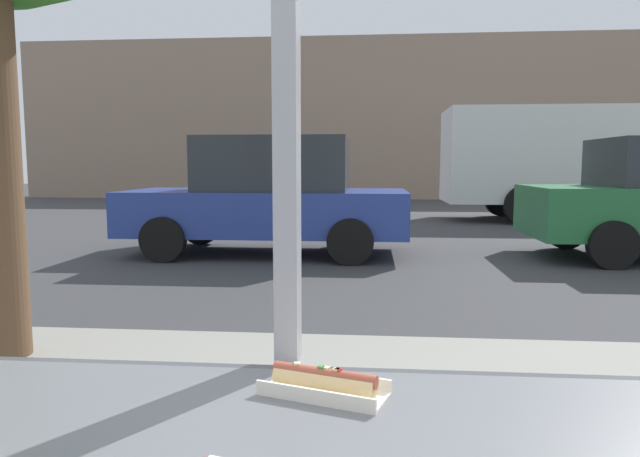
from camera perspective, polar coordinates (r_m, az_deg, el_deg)
ground_plane at (r=9.24m, az=3.91°, el=-2.12°), size 60.00×60.00×0.00m
sidewalk_strip at (r=3.04m, az=1.28°, el=-19.12°), size 16.00×2.80×0.11m
building_facade_far at (r=23.37m, az=4.70°, el=10.73°), size 28.00×1.20×6.30m
hotdog_tray_far at (r=1.11m, az=0.42°, el=-15.05°), size 0.25×0.17×0.05m
parked_car_blue at (r=8.78m, az=-5.02°, el=3.23°), size 4.22×1.99×1.77m
box_truck at (r=15.34m, az=25.00°, el=6.32°), size 6.92×2.44×2.70m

